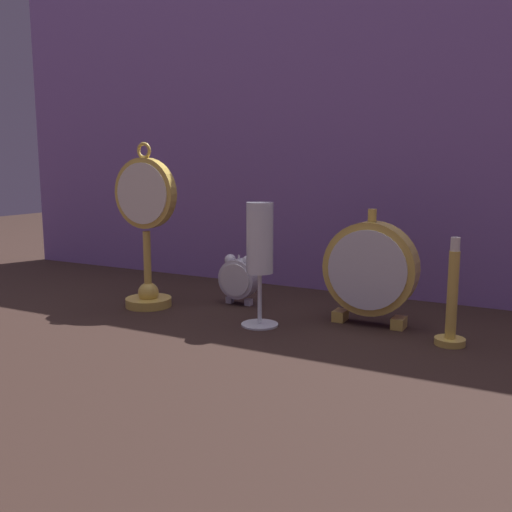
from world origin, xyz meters
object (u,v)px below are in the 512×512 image
Objects in this scene: mantel_clock_silver at (370,269)px; alarm_clock_twin_bell at (239,277)px; champagne_flute at (260,248)px; brass_candlestick at (452,309)px; pocket_watch_on_stand at (146,230)px.

alarm_clock_twin_bell is at bearing 175.69° from mantel_clock_silver.
champagne_flute is (0.10, -0.11, 0.08)m from alarm_clock_twin_bell.
alarm_clock_twin_bell is 0.59× the size of brass_candlestick.
pocket_watch_on_stand reaches higher than champagne_flute.
pocket_watch_on_stand is 1.49× the size of champagne_flute.
mantel_clock_silver is (0.40, 0.07, -0.05)m from pocket_watch_on_stand.
pocket_watch_on_stand is 0.41m from mantel_clock_silver.
pocket_watch_on_stand reaches higher than brass_candlestick.
alarm_clock_twin_bell is 0.49× the size of mantel_clock_silver.
pocket_watch_on_stand is at bearing -146.59° from alarm_clock_twin_bell.
brass_candlestick is at bearing -19.16° from mantel_clock_silver.
pocket_watch_on_stand reaches higher than alarm_clock_twin_bell.
mantel_clock_silver is 1.20× the size of brass_candlestick.
champagne_flute reaches higher than mantel_clock_silver.
mantel_clock_silver reaches higher than brass_candlestick.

